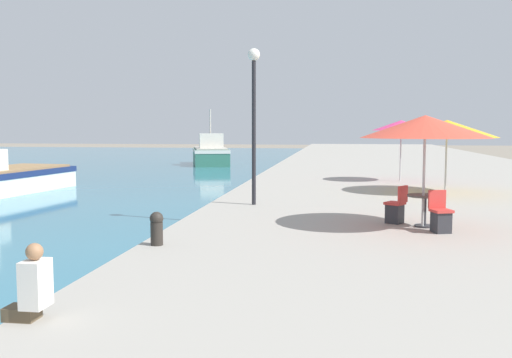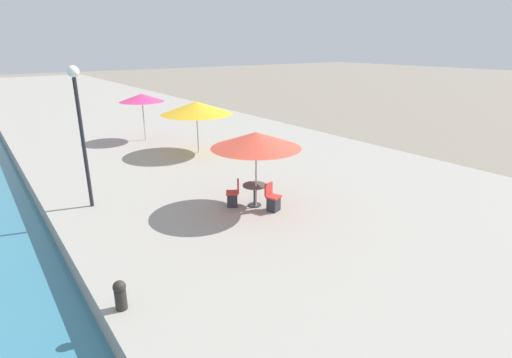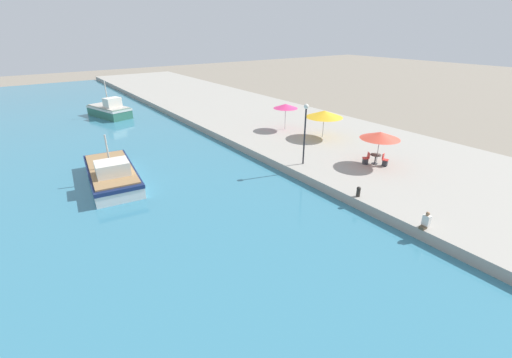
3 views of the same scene
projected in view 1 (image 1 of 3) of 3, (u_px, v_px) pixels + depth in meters
name	position (u px, v px, depth m)	size (l,w,h in m)	color
quay_promenade	(411.00, 172.00, 33.32)	(16.00, 90.00, 0.67)	#A39E93
fishing_boat_mid	(211.00, 154.00, 44.34)	(4.20, 6.58, 4.29)	#33705B
cafe_umbrella_pink	(425.00, 127.00, 12.74)	(2.90, 2.90, 2.55)	#B7B7B7
cafe_umbrella_white	(447.00, 129.00, 19.74)	(3.45, 3.45, 2.54)	#B7B7B7
cafe_umbrella_striped	(401.00, 125.00, 24.03)	(2.44, 2.44, 2.58)	#B7B7B7
cafe_table	(425.00, 204.00, 13.05)	(0.80, 0.80, 0.74)	#333338
cafe_chair_left	(441.00, 218.00, 12.37)	(0.52, 0.54, 0.91)	#2D2D33
cafe_chair_right	(396.00, 210.00, 13.54)	(0.58, 0.57, 0.91)	#2D2D33
person_at_quay	(32.00, 287.00, 6.73)	(0.51, 0.36, 0.93)	brown
mooring_bollard	(157.00, 227.00, 11.03)	(0.26, 0.26, 0.65)	#2D2823
lamppost	(254.00, 99.00, 16.60)	(0.36, 0.36, 4.56)	#232328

